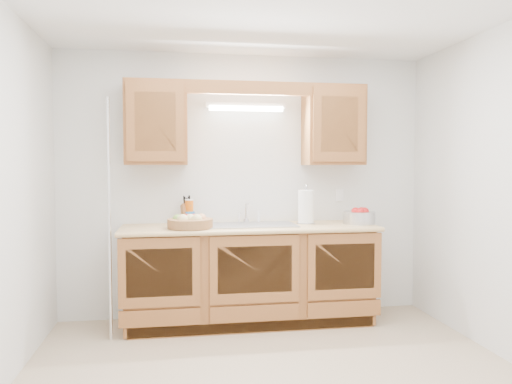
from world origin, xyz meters
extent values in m
plane|color=tan|center=(0.00, 0.00, 0.00)|extent=(3.50, 3.50, 0.00)
plane|color=white|center=(0.00, 0.00, 2.50)|extent=(3.50, 3.50, 0.00)
cube|color=silver|center=(0.00, 1.50, 1.25)|extent=(3.50, 0.02, 2.50)
cube|color=silver|center=(0.00, -1.50, 1.25)|extent=(3.50, 0.02, 2.50)
cube|color=silver|center=(1.75, 0.00, 1.25)|extent=(0.02, 3.00, 2.50)
cube|color=brown|center=(0.00, 1.20, 0.44)|extent=(2.20, 0.60, 0.86)
cube|color=#E7C079|center=(0.00, 1.19, 0.88)|extent=(2.30, 0.63, 0.04)
cube|color=brown|center=(-0.83, 1.33, 1.83)|extent=(0.55, 0.33, 0.75)
cube|color=brown|center=(0.83, 1.33, 1.83)|extent=(0.55, 0.33, 0.75)
cube|color=brown|center=(0.00, 1.19, 2.14)|extent=(2.20, 0.05, 0.12)
cylinder|color=white|center=(0.00, 1.40, 1.98)|extent=(0.70, 0.05, 0.05)
cube|color=white|center=(0.00, 1.43, 2.01)|extent=(0.76, 0.06, 0.05)
cube|color=#9E9EA3|center=(0.00, 1.21, 0.90)|extent=(0.84, 0.46, 0.01)
cube|color=#9E9EA3|center=(-0.21, 1.21, 0.82)|extent=(0.39, 0.40, 0.16)
cube|color=#9E9EA3|center=(0.21, 1.21, 0.82)|extent=(0.39, 0.40, 0.16)
cylinder|color=silver|center=(0.00, 1.41, 0.92)|extent=(0.06, 0.06, 0.04)
cylinder|color=silver|center=(0.00, 1.41, 1.00)|extent=(0.02, 0.02, 0.16)
cylinder|color=silver|center=(0.00, 1.35, 1.09)|extent=(0.02, 0.12, 0.02)
cylinder|color=white|center=(0.12, 1.41, 0.96)|extent=(0.03, 0.03, 0.12)
cylinder|color=silver|center=(-1.20, 0.94, 1.00)|extent=(0.03, 0.03, 2.00)
cube|color=white|center=(0.95, 1.49, 1.15)|extent=(0.08, 0.01, 0.12)
cylinder|color=brown|center=(-0.54, 1.07, 0.94)|extent=(0.44, 0.44, 0.08)
sphere|color=#D8C67F|center=(-0.61, 1.03, 0.98)|extent=(0.10, 0.10, 0.10)
sphere|color=#D8C67F|center=(-0.49, 1.02, 0.98)|extent=(0.10, 0.10, 0.10)
sphere|color=tan|center=(-0.44, 1.12, 0.98)|extent=(0.09, 0.09, 0.09)
sphere|color=red|center=(-0.56, 1.14, 0.98)|extent=(0.09, 0.09, 0.09)
sphere|color=#72A53F|center=(-0.65, 1.11, 0.98)|extent=(0.09, 0.09, 0.09)
sphere|color=#D8C67F|center=(-0.54, 1.06, 0.98)|extent=(0.10, 0.10, 0.10)
sphere|color=red|center=(-0.51, 1.17, 0.98)|extent=(0.08, 0.08, 0.08)
cube|color=brown|center=(-0.56, 1.38, 0.99)|extent=(0.12, 0.17, 0.21)
cylinder|color=black|center=(-0.58, 1.36, 1.10)|extent=(0.02, 0.04, 0.08)
cylinder|color=black|center=(-0.56, 1.36, 1.11)|extent=(0.02, 0.04, 0.08)
cylinder|color=black|center=(-0.53, 1.36, 1.11)|extent=(0.02, 0.04, 0.08)
cylinder|color=black|center=(-0.58, 1.40, 1.12)|extent=(0.02, 0.04, 0.08)
cylinder|color=black|center=(-0.54, 1.40, 1.12)|extent=(0.02, 0.04, 0.08)
cylinder|color=black|center=(-0.58, 1.42, 1.12)|extent=(0.02, 0.04, 0.08)
cylinder|color=black|center=(-0.53, 1.42, 1.13)|extent=(0.02, 0.04, 0.08)
cylinder|color=#CF5A0B|center=(-0.54, 1.36, 1.01)|extent=(0.10, 0.10, 0.22)
cylinder|color=white|center=(-0.54, 1.36, 1.13)|extent=(0.08, 0.08, 0.01)
imported|color=#2675BE|center=(-0.54, 1.35, 0.99)|extent=(0.10, 0.10, 0.18)
cube|color=#CC333F|center=(-0.54, 1.44, 0.90)|extent=(0.12, 0.10, 0.01)
cube|color=green|center=(-0.54, 1.44, 0.91)|extent=(0.12, 0.10, 0.02)
cylinder|color=silver|center=(0.54, 1.24, 0.91)|extent=(0.18, 0.18, 0.01)
cylinder|color=silver|center=(0.54, 1.24, 1.08)|extent=(0.02, 0.02, 0.36)
cylinder|color=white|center=(0.54, 1.24, 1.06)|extent=(0.19, 0.19, 0.30)
sphere|color=silver|center=(0.54, 1.24, 1.26)|extent=(0.02, 0.02, 0.02)
cylinder|color=silver|center=(1.03, 1.16, 0.96)|extent=(0.39, 0.39, 0.11)
sphere|color=red|center=(1.00, 1.16, 1.01)|extent=(0.08, 0.08, 0.08)
sphere|color=red|center=(1.06, 1.18, 1.01)|extent=(0.08, 0.08, 0.08)
sphere|color=red|center=(1.03, 1.12, 1.01)|extent=(0.08, 0.08, 0.08)
sphere|color=red|center=(1.08, 1.14, 1.01)|extent=(0.08, 0.08, 0.08)
camera|label=1|loc=(-0.66, -3.27, 1.44)|focal=35.00mm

